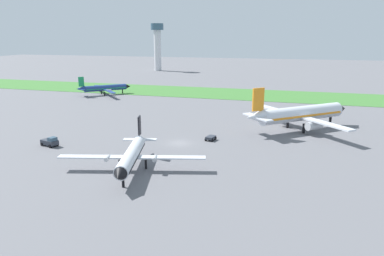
{
  "coord_description": "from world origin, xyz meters",
  "views": [
    {
      "loc": [
        23.47,
        -68.72,
        21.6
      ],
      "look_at": [
        2.23,
        1.75,
        3.0
      ],
      "focal_mm": 34.12,
      "sensor_mm": 36.0,
      "label": 1
    }
  ],
  "objects_px": {
    "pushback_tug_near_gate": "(50,142)",
    "baggage_cart_midfield": "(211,138)",
    "airplane_midfield_jet": "(300,114)",
    "airplane_foreground_turboprop": "(132,155)",
    "airplane_taxiing_turboprop": "(104,88)",
    "control_tower": "(157,42)"
  },
  "relations": [
    {
      "from": "baggage_cart_midfield",
      "to": "airplane_midfield_jet",
      "type": "bearing_deg",
      "value": -39.5
    },
    {
      "from": "airplane_taxiing_turboprop",
      "to": "airplane_midfield_jet",
      "type": "bearing_deg",
      "value": -71.12
    },
    {
      "from": "baggage_cart_midfield",
      "to": "pushback_tug_near_gate",
      "type": "bearing_deg",
      "value": 125.37
    },
    {
      "from": "pushback_tug_near_gate",
      "to": "baggage_cart_midfield",
      "type": "xyz_separation_m",
      "value": [
        30.04,
        13.46,
        -0.34
      ]
    },
    {
      "from": "airplane_midfield_jet",
      "to": "baggage_cart_midfield",
      "type": "relative_size",
      "value": 9.18
    },
    {
      "from": "airplane_taxiing_turboprop",
      "to": "baggage_cart_midfield",
      "type": "height_order",
      "value": "airplane_taxiing_turboprop"
    },
    {
      "from": "airplane_foreground_turboprop",
      "to": "baggage_cart_midfield",
      "type": "height_order",
      "value": "airplane_foreground_turboprop"
    },
    {
      "from": "airplane_foreground_turboprop",
      "to": "control_tower",
      "type": "relative_size",
      "value": 0.81
    },
    {
      "from": "airplane_foreground_turboprop",
      "to": "pushback_tug_near_gate",
      "type": "relative_size",
      "value": 6.04
    },
    {
      "from": "airplane_midfield_jet",
      "to": "airplane_foreground_turboprop",
      "type": "xyz_separation_m",
      "value": [
        -25.98,
        -35.66,
        -1.2
      ]
    },
    {
      "from": "airplane_taxiing_turboprop",
      "to": "airplane_foreground_turboprop",
      "type": "distance_m",
      "value": 82.94
    },
    {
      "from": "airplane_midfield_jet",
      "to": "airplane_foreground_turboprop",
      "type": "distance_m",
      "value": 44.14
    },
    {
      "from": "pushback_tug_near_gate",
      "to": "baggage_cart_midfield",
      "type": "bearing_deg",
      "value": 39.95
    },
    {
      "from": "airplane_midfield_jet",
      "to": "pushback_tug_near_gate",
      "type": "xyz_separation_m",
      "value": [
        -47.85,
        -28.01,
        -2.96
      ]
    },
    {
      "from": "airplane_foreground_turboprop",
      "to": "pushback_tug_near_gate",
      "type": "distance_m",
      "value": 23.23
    },
    {
      "from": "control_tower",
      "to": "pushback_tug_near_gate",
      "type": "bearing_deg",
      "value": -75.57
    },
    {
      "from": "pushback_tug_near_gate",
      "to": "baggage_cart_midfield",
      "type": "relative_size",
      "value": 1.48
    },
    {
      "from": "airplane_foreground_turboprop",
      "to": "pushback_tug_near_gate",
      "type": "xyz_separation_m",
      "value": [
        -21.87,
        7.65,
        -1.76
      ]
    },
    {
      "from": "airplane_taxiing_turboprop",
      "to": "pushback_tug_near_gate",
      "type": "xyz_separation_m",
      "value": [
        23.23,
        -61.96,
        -1.74
      ]
    },
    {
      "from": "airplane_taxiing_turboprop",
      "to": "airplane_midfield_jet",
      "type": "height_order",
      "value": "airplane_midfield_jet"
    },
    {
      "from": "baggage_cart_midfield",
      "to": "control_tower",
      "type": "height_order",
      "value": "control_tower"
    },
    {
      "from": "airplane_foreground_turboprop",
      "to": "baggage_cart_midfield",
      "type": "xyz_separation_m",
      "value": [
        8.17,
        21.1,
        -2.1
      ]
    }
  ]
}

